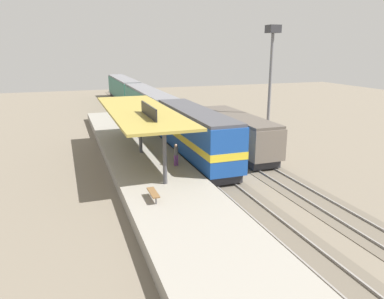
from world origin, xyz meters
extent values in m
plane|color=#706656|center=(2.00, 0.00, 0.00)|extent=(120.00, 120.00, 0.00)
cube|color=#5F5649|center=(0.00, 0.00, 0.02)|extent=(3.20, 110.00, 0.04)
cube|color=gray|center=(-0.72, 0.00, 0.08)|extent=(0.10, 110.00, 0.16)
cube|color=gray|center=(0.72, 0.00, 0.08)|extent=(0.10, 110.00, 0.16)
cube|color=#5F5649|center=(4.60, 0.00, 0.02)|extent=(3.20, 110.00, 0.04)
cube|color=gray|center=(3.88, 0.00, 0.08)|extent=(0.10, 110.00, 0.16)
cube|color=gray|center=(5.32, 0.00, 0.08)|extent=(0.10, 110.00, 0.16)
cube|color=gray|center=(-4.60, 0.00, 0.45)|extent=(6.00, 44.00, 0.90)
cylinder|color=#47474C|center=(-4.60, -8.00, 2.70)|extent=(0.28, 0.28, 3.60)
cylinder|color=#47474C|center=(-4.60, 0.00, 2.70)|extent=(0.28, 0.28, 3.60)
cylinder|color=#47474C|center=(-4.60, 8.00, 2.70)|extent=(0.28, 0.28, 3.60)
cube|color=#A38E3D|center=(-4.60, 0.00, 4.60)|extent=(5.20, 18.00, 0.20)
cube|color=black|center=(-4.60, -3.60, 5.15)|extent=(0.12, 4.80, 0.90)
cylinder|color=#333338|center=(-6.00, -11.06, 1.11)|extent=(0.07, 0.07, 0.42)
cylinder|color=#333338|center=(-6.00, -9.76, 1.11)|extent=(0.07, 0.07, 0.42)
cube|color=brown|center=(-6.00, -10.41, 1.36)|extent=(0.44, 1.70, 0.08)
cube|color=#28282D|center=(0.00, -1.07, 0.51)|extent=(2.60, 13.60, 0.70)
cube|color=#19479E|center=(0.00, -1.07, 2.61)|extent=(2.90, 14.40, 3.50)
cube|color=#47474C|center=(0.00, -1.07, 4.48)|extent=(2.78, 14.11, 0.24)
cube|color=yellow|center=(0.00, -1.07, 2.35)|extent=(2.93, 14.43, 0.56)
cube|color=#28282D|center=(0.00, 16.93, 0.51)|extent=(2.60, 19.20, 0.70)
cube|color=#2D6B56|center=(0.00, 16.93, 2.51)|extent=(2.90, 20.00, 3.30)
cube|color=slate|center=(0.00, 16.93, 4.28)|extent=(2.78, 19.60, 0.24)
cube|color=#28282D|center=(0.00, 37.73, 0.51)|extent=(2.60, 19.20, 0.70)
cube|color=#2D6B56|center=(0.00, 37.73, 2.51)|extent=(2.90, 20.00, 3.30)
cube|color=slate|center=(0.00, 37.73, 4.28)|extent=(2.78, 19.60, 0.24)
cube|color=#28282D|center=(4.60, -0.17, 0.51)|extent=(2.50, 11.20, 0.70)
cube|color=#6B6056|center=(4.60, -0.17, 2.16)|extent=(2.80, 12.00, 2.60)
cube|color=#554D45|center=(4.60, -0.17, 3.58)|extent=(2.69, 11.76, 0.24)
cylinder|color=slate|center=(7.80, -0.18, 5.50)|extent=(0.28, 0.28, 11.00)
cube|color=#333338|center=(7.80, -0.18, 11.35)|extent=(1.10, 1.10, 0.70)
cylinder|color=#663375|center=(-2.84, -4.46, 1.32)|extent=(0.16, 0.16, 0.84)
cylinder|color=#663375|center=(-2.66, -4.46, 1.32)|extent=(0.16, 0.16, 0.84)
cylinder|color=#4C4C51|center=(-2.75, -4.46, 2.06)|extent=(0.34, 0.34, 0.64)
sphere|color=tan|center=(-2.75, -4.46, 2.50)|extent=(0.23, 0.23, 0.23)
camera|label=1|loc=(-10.58, -30.48, 9.74)|focal=34.33mm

